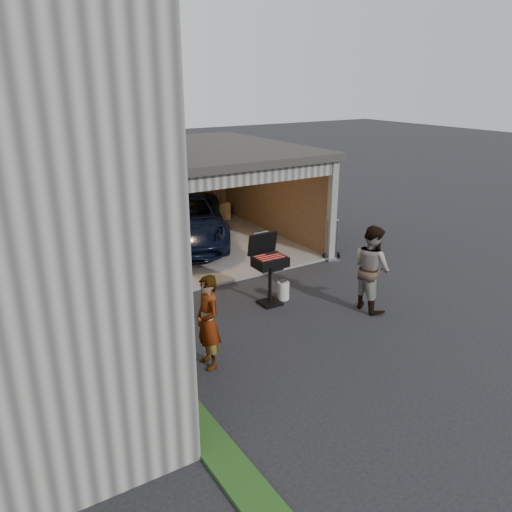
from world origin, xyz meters
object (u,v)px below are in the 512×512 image
at_px(minivan, 185,221).
at_px(plywood_panel, 152,361).
at_px(propane_tank, 283,291).
at_px(hand_truck, 332,252).
at_px(man, 371,268).
at_px(bbq_grill, 269,264).
at_px(woman, 208,322).

height_order(minivan, plywood_panel, minivan).
bearing_deg(propane_tank, hand_truck, 28.33).
xyz_separation_m(man, bbq_grill, (-1.70, 1.33, 0.00)).
bearing_deg(woman, propane_tank, 122.98).
height_order(bbq_grill, propane_tank, bbq_grill).
bearing_deg(plywood_panel, woman, 2.83).
xyz_separation_m(woman, bbq_grill, (2.27, 1.57, 0.10)).
xyz_separation_m(man, hand_truck, (1.32, 2.77, -0.71)).
height_order(propane_tank, plywood_panel, plywood_panel).
distance_m(woman, hand_truck, 6.12).
bearing_deg(propane_tank, man, -46.11).
height_order(minivan, bbq_grill, bbq_grill).
bearing_deg(man, bbq_grill, 55.40).
height_order(minivan, woman, woman).
bearing_deg(minivan, woman, -88.52).
relative_size(bbq_grill, hand_truck, 1.38).
height_order(propane_tank, hand_truck, hand_truck).
relative_size(minivan, man, 2.70).
height_order(minivan, hand_truck, minivan).
relative_size(bbq_grill, propane_tank, 3.83).
height_order(woman, plywood_panel, woman).
bearing_deg(plywood_panel, hand_truck, 25.76).
height_order(man, propane_tank, man).
bearing_deg(plywood_panel, minivan, 61.43).
bearing_deg(woman, hand_truck, 121.81).
bearing_deg(man, plywood_panel, 96.76).
xyz_separation_m(minivan, woman, (-2.50, -6.43, 0.14)).
bearing_deg(propane_tank, woman, -149.30).
distance_m(man, propane_tank, 2.01).
xyz_separation_m(propane_tank, hand_truck, (2.62, 1.42, 0.01)).
distance_m(plywood_panel, hand_truck, 7.02).
height_order(bbq_grill, plywood_panel, bbq_grill).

